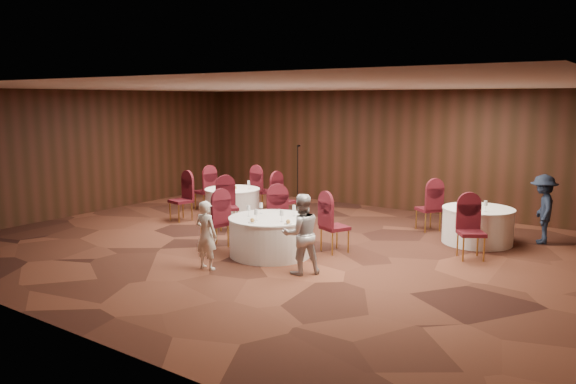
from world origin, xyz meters
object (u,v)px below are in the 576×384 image
Objects in this scene: table_main at (270,236)px; table_right at (478,225)px; table_left at (233,203)px; woman_a at (206,235)px; man_c at (543,209)px; woman_b at (301,234)px; mic_stand at (298,189)px.

table_right is (2.97, 3.20, 0.00)m from table_main.
woman_a is at bearing -55.28° from table_left.
man_c reaches higher than table_right.
woman_a is 1.68m from woman_b.
mic_stand is 5.92m from woman_b.
mic_stand reaches higher than man_c.
table_right is at bearing -167.08° from woman_b.
woman_b is at bearing -35.41° from table_left.
woman_b is 5.43m from man_c.
woman_a reaches higher than table_right.
woman_b is (1.50, 0.74, 0.08)m from woman_a.
mic_stand is 6.31m from man_c.
table_left is 5.90m from table_right.
mic_stand is at bearing 117.94° from table_main.
table_main and table_right have the same top height.
woman_a is (2.47, -3.57, 0.24)m from table_left.
table_main is 1.10× the size of table_right.
table_left is 0.99× the size of woman_b.
mic_stand is 1.42× the size of woman_a.
table_right is 1.04× the size of woman_b.
woman_b is (3.37, -4.86, 0.18)m from mic_stand.
woman_b is at bearing -28.90° from table_main.
woman_b is at bearing -115.71° from table_right.
table_main is 1.30× the size of woman_a.
woman_a is at bearing -56.06° from man_c.
man_c is at bearing -2.56° from mic_stand.
table_main is 5.68m from man_c.
woman_a is 0.85× the size of man_c.
man_c reaches higher than woman_b.
mic_stand reaches higher than table_main.
table_right is 0.84× the size of mic_stand.
table_main is at bearing -61.99° from man_c.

